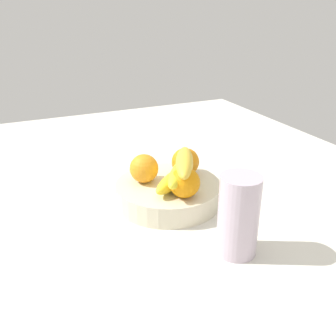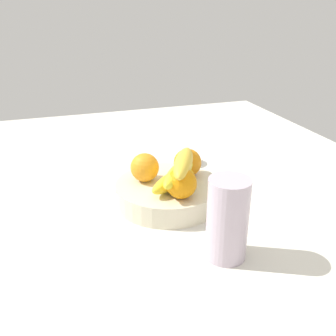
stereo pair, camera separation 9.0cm
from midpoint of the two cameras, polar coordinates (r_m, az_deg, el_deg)
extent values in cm
cube|color=silver|center=(92.76, -2.61, -6.99)|extent=(180.00, 140.00, 3.00)
cylinder|color=beige|center=(94.09, -2.74, -3.71)|extent=(25.35, 25.35, 5.08)
sphere|color=orange|center=(92.83, -6.32, -0.13)|extent=(6.92, 6.92, 6.92)
sphere|color=orange|center=(85.25, -0.55, -2.22)|extent=(6.92, 6.92, 6.92)
sphere|color=orange|center=(96.05, -0.10, 0.86)|extent=(6.92, 6.92, 6.92)
ellipsoid|color=yellow|center=(90.61, -1.64, -1.61)|extent=(13.21, 16.12, 4.00)
ellipsoid|color=yellow|center=(88.82, -1.09, -0.59)|extent=(15.66, 13.90, 4.00)
ellipsoid|color=yellow|center=(88.54, -0.56, 0.89)|extent=(16.95, 11.32, 4.00)
cylinder|color=#C0AEC0|center=(73.99, 6.90, -7.07)|extent=(7.88, 7.88, 16.27)
cylinder|color=white|center=(117.29, -0.32, 1.15)|extent=(7.54, 7.54, 1.77)
camera|label=1|loc=(0.04, -92.82, -1.23)|focal=41.41mm
camera|label=2|loc=(0.04, 87.18, 1.23)|focal=41.41mm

